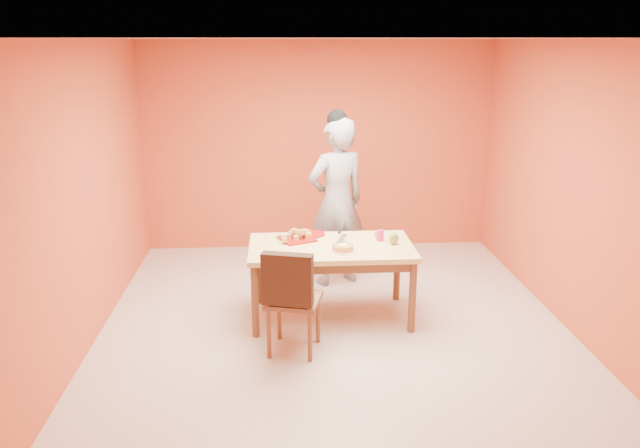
{
  "coord_description": "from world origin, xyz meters",
  "views": [
    {
      "loc": [
        -0.51,
        -5.53,
        2.7
      ],
      "look_at": [
        -0.12,
        0.3,
        0.96
      ],
      "focal_mm": 35.0,
      "sensor_mm": 36.0,
      "label": 1
    }
  ],
  "objects": [
    {
      "name": "dining_table",
      "position": [
        -0.02,
        0.23,
        0.67
      ],
      "size": [
        1.6,
        0.9,
        0.76
      ],
      "color": "#EED87D",
      "rests_on": "floor"
    },
    {
      "name": "sponge_cake",
      "position": [
        0.08,
        0.05,
        0.8
      ],
      "size": [
        0.25,
        0.25,
        0.05
      ],
      "primitive_type": "cylinder",
      "rotation": [
        0.0,
        0.0,
        -0.22
      ],
      "color": "gold",
      "rests_on": "white_cake_plate"
    },
    {
      "name": "wall_back",
      "position": [
        0.0,
        2.5,
        1.35
      ],
      "size": [
        4.5,
        0.0,
        4.5
      ],
      "primitive_type": "plane",
      "rotation": [
        1.57,
        0.0,
        0.0
      ],
      "color": "#C2512C",
      "rests_on": "floor"
    },
    {
      "name": "red_dinner_plate",
      "position": [
        -0.18,
        0.58,
        0.77
      ],
      "size": [
        0.35,
        0.35,
        0.02
      ],
      "primitive_type": "cylinder",
      "rotation": [
        0.0,
        0.0,
        -0.38
      ],
      "color": "maroon",
      "rests_on": "dining_table"
    },
    {
      "name": "ceiling",
      "position": [
        0.0,
        0.0,
        2.7
      ],
      "size": [
        5.0,
        5.0,
        0.0
      ],
      "primitive_type": "plane",
      "rotation": [
        3.14,
        0.0,
        0.0
      ],
      "color": "silver",
      "rests_on": "wall_back"
    },
    {
      "name": "magenta_glass",
      "position": [
        0.49,
        0.34,
        0.81
      ],
      "size": [
        0.09,
        0.09,
        0.11
      ],
      "primitive_type": "cylinder",
      "rotation": [
        0.0,
        0.0,
        0.22
      ],
      "color": "#BC1C60",
      "rests_on": "dining_table"
    },
    {
      "name": "floor",
      "position": [
        0.0,
        0.0,
        0.0
      ],
      "size": [
        5.0,
        5.0,
        0.0
      ],
      "primitive_type": "plane",
      "color": "beige",
      "rests_on": "ground"
    },
    {
      "name": "cake_server",
      "position": [
        0.09,
        0.23,
        0.83
      ],
      "size": [
        0.14,
        0.3,
        0.01
      ],
      "primitive_type": "cube",
      "rotation": [
        0.0,
        0.0,
        -0.28
      ],
      "color": "silver",
      "rests_on": "sponge_cake"
    },
    {
      "name": "wall_left",
      "position": [
        -2.25,
        0.0,
        1.35
      ],
      "size": [
        0.0,
        5.0,
        5.0
      ],
      "primitive_type": "plane",
      "rotation": [
        1.57,
        0.0,
        1.57
      ],
      "color": "#C2512C",
      "rests_on": "floor"
    },
    {
      "name": "pastry_platter",
      "position": [
        -0.34,
        0.42,
        0.77
      ],
      "size": [
        0.42,
        0.42,
        0.02
      ],
      "primitive_type": "cube",
      "rotation": [
        0.0,
        0.0,
        0.42
      ],
      "color": "maroon",
      "rests_on": "dining_table"
    },
    {
      "name": "pastry_pile",
      "position": [
        -0.34,
        0.42,
        0.82
      ],
      "size": [
        0.28,
        0.28,
        0.09
      ],
      "primitive_type": null,
      "color": "tan",
      "rests_on": "pastry_platter"
    },
    {
      "name": "checker_tin",
      "position": [
        0.5,
        0.49,
        0.77
      ],
      "size": [
        0.11,
        0.11,
        0.03
      ],
      "primitive_type": "cylinder",
      "rotation": [
        0.0,
        0.0,
        -0.21
      ],
      "color": "#3E2610",
      "rests_on": "dining_table"
    },
    {
      "name": "person",
      "position": [
        0.12,
        1.15,
        0.95
      ],
      "size": [
        0.81,
        0.69,
        1.9
      ],
      "primitive_type": "imported",
      "rotation": [
        0.0,
        0.0,
        3.55
      ],
      "color": "gray",
      "rests_on": "floor"
    },
    {
      "name": "dining_chair",
      "position": [
        -0.4,
        -0.47,
        0.51
      ],
      "size": [
        0.56,
        0.63,
        0.99
      ],
      "rotation": [
        0.0,
        0.0,
        -0.25
      ],
      "color": "brown",
      "rests_on": "floor"
    },
    {
      "name": "wall_right",
      "position": [
        2.25,
        0.0,
        1.35
      ],
      "size": [
        0.0,
        5.0,
        5.0
      ],
      "primitive_type": "plane",
      "rotation": [
        1.57,
        0.0,
        -1.57
      ],
      "color": "#C2512C",
      "rests_on": "floor"
    },
    {
      "name": "egg_ornament",
      "position": [
        0.6,
        0.21,
        0.82
      ],
      "size": [
        0.12,
        0.11,
        0.12
      ],
      "primitive_type": "ellipsoid",
      "rotation": [
        0.0,
        0.0,
        0.35
      ],
      "color": "olive",
      "rests_on": "dining_table"
    },
    {
      "name": "white_cake_plate",
      "position": [
        0.08,
        0.05,
        0.77
      ],
      "size": [
        0.34,
        0.34,
        0.01
      ],
      "primitive_type": "cylinder",
      "rotation": [
        0.0,
        0.0,
        0.36
      ],
      "color": "white",
      "rests_on": "dining_table"
    }
  ]
}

